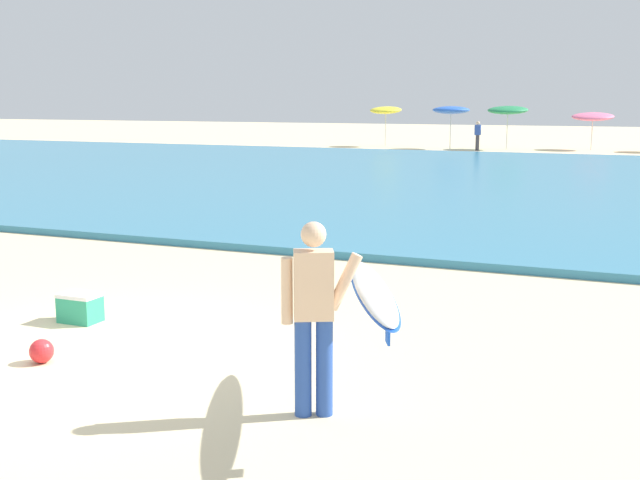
{
  "coord_description": "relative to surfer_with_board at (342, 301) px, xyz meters",
  "views": [
    {
      "loc": [
        5.58,
        -6.85,
        2.76
      ],
      "look_at": [
        1.89,
        1.86,
        1.1
      ],
      "focal_mm": 45.31,
      "sensor_mm": 36.0,
      "label": 1
    }
  ],
  "objects": [
    {
      "name": "beach_ball",
      "position": [
        -3.44,
        0.08,
        -0.9
      ],
      "size": [
        0.26,
        0.26,
        0.26
      ],
      "primitive_type": "sphere",
      "color": "red",
      "rests_on": "ground"
    },
    {
      "name": "beachgoer_near_row_left",
      "position": [
        -6.77,
        37.24,
        -0.19
      ],
      "size": [
        0.32,
        0.2,
        1.58
      ],
      "color": "#383842",
      "rests_on": "ground"
    },
    {
      "name": "surfer_with_board",
      "position": [
        0.0,
        0.0,
        0.0
      ],
      "size": [
        1.41,
        2.39,
        1.73
      ],
      "color": "#284CA3",
      "rests_on": "ground"
    },
    {
      "name": "beach_umbrella_1",
      "position": [
        -8.5,
        38.17,
        1.11
      ],
      "size": [
        2.05,
        2.05,
        2.36
      ],
      "color": "beige",
      "rests_on": "ground"
    },
    {
      "name": "cooler_box",
      "position": [
        -4.11,
        1.53,
        -0.84
      ],
      "size": [
        0.49,
        0.35,
        0.37
      ],
      "color": "#2D9E75",
      "rests_on": "ground"
    },
    {
      "name": "beach_umbrella_2",
      "position": [
        -5.51,
        38.92,
        1.12
      ],
      "size": [
        2.2,
        2.22,
        2.44
      ],
      "color": "beige",
      "rests_on": "ground"
    },
    {
      "name": "beach_umbrella_3",
      "position": [
        -1.17,
        40.33,
        0.77
      ],
      "size": [
        2.23,
        2.26,
        2.11
      ],
      "color": "beige",
      "rests_on": "ground"
    },
    {
      "name": "sea",
      "position": [
        -3.11,
        20.48,
        -0.96
      ],
      "size": [
        120.0,
        28.0,
        0.14
      ],
      "primitive_type": "cube",
      "color": "teal",
      "rests_on": "ground"
    },
    {
      "name": "beach_umbrella_0",
      "position": [
        -12.6,
        39.08,
        1.08
      ],
      "size": [
        1.84,
        1.87,
        2.39
      ],
      "color": "beige",
      "rests_on": "ground"
    },
    {
      "name": "ground_plane",
      "position": [
        -3.11,
        0.54,
        -1.03
      ],
      "size": [
        160.0,
        160.0,
        0.0
      ],
      "primitive_type": "plane",
      "color": "beige"
    }
  ]
}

